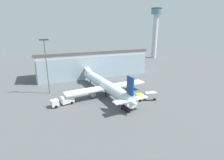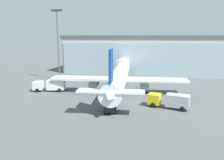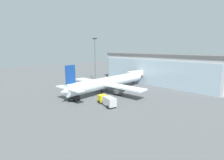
% 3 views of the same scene
% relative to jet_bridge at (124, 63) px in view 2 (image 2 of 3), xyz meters
% --- Properties ---
extents(ground, '(240.00, 240.00, 0.00)m').
position_rel_jet_bridge_xyz_m(ground, '(4.76, -26.64, -4.53)').
color(ground, '#545659').
extents(terminal_building, '(55.98, 16.71, 13.16)m').
position_rel_jet_bridge_xyz_m(terminal_building, '(4.77, 9.30, 2.05)').
color(terminal_building, '#B4B4B4').
rests_on(terminal_building, ground).
extents(jet_bridge, '(2.84, 11.64, 5.92)m').
position_rel_jet_bridge_xyz_m(jet_bridge, '(0.00, 0.00, 0.00)').
color(jet_bridge, beige).
rests_on(jet_bridge, ground).
extents(apron_light_mast, '(3.20, 0.40, 20.22)m').
position_rel_jet_bridge_xyz_m(apron_light_mast, '(-17.42, -10.74, 7.36)').
color(apron_light_mast, '#59595E').
rests_on(apron_light_mast, ground).
extents(airplane, '(31.45, 39.80, 10.87)m').
position_rel_jet_bridge_xyz_m(airplane, '(2.34, -19.24, -1.05)').
color(airplane, white).
rests_on(airplane, ground).
extents(catering_truck, '(7.62, 3.95, 2.65)m').
position_rel_jet_bridge_xyz_m(catering_truck, '(-13.49, -23.17, -3.06)').
color(catering_truck, silver).
rests_on(catering_truck, ground).
extents(fuel_truck, '(7.59, 3.62, 2.65)m').
position_rel_jet_bridge_xyz_m(fuel_truck, '(13.94, -29.30, -3.06)').
color(fuel_truck, yellow).
rests_on(fuel_truck, ground).
extents(baggage_cart, '(3.17, 2.44, 1.50)m').
position_rel_jet_bridge_xyz_m(baggage_cart, '(7.75, -19.32, -4.03)').
color(baggage_cart, '#9E998C').
rests_on(baggage_cart, ground).
extents(pushback_tug, '(2.79, 3.53, 2.30)m').
position_rel_jet_bridge_xyz_m(pushback_tug, '(3.96, -34.03, -3.55)').
color(pushback_tug, black).
rests_on(pushback_tug, ground).
extents(safety_cone_nose, '(0.36, 0.36, 0.55)m').
position_rel_jet_bridge_xyz_m(safety_cone_nose, '(1.74, -27.49, -4.25)').
color(safety_cone_nose, orange).
rests_on(safety_cone_nose, ground).
extents(safety_cone_wingtip, '(0.36, 0.36, 0.55)m').
position_rel_jet_bridge_xyz_m(safety_cone_wingtip, '(-13.71, -20.16, -4.25)').
color(safety_cone_wingtip, orange).
rests_on(safety_cone_wingtip, ground).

